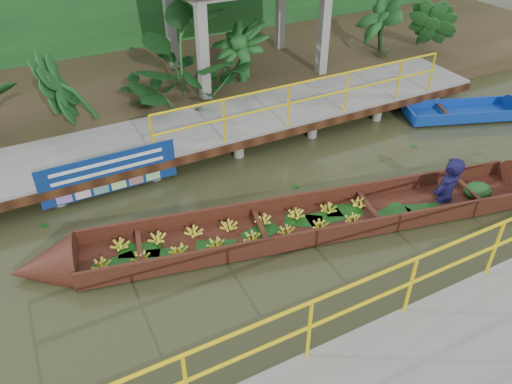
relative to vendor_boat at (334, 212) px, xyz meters
name	(u,v)px	position (x,y,z in m)	size (l,w,h in m)	color
ground	(254,237)	(-1.52, 0.34, -0.27)	(80.00, 80.00, 0.00)	#2C2F17
land_strip	(136,81)	(-1.52, 7.84, -0.05)	(30.00, 8.00, 0.45)	#2F2817
far_dock	(186,134)	(-1.50, 3.77, 0.21)	(16.00, 2.06, 1.66)	gray
vendor_boat	(334,212)	(0.00, 0.00, 0.00)	(10.82, 3.28, 2.39)	#35150E
moored_blue_boat	(489,111)	(6.22, 1.84, -0.13)	(3.41, 1.93, 0.79)	#0D3496
blue_banner	(109,173)	(-3.50, 2.82, 0.29)	(2.76, 0.04, 0.86)	navy
tropical_plants	(238,59)	(0.73, 5.64, 0.98)	(14.27, 1.27, 1.59)	#154219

